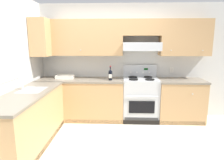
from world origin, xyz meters
TOP-DOWN VIEW (x-y plane):
  - ground_plane at (0.00, 0.00)m, footprint 7.04×7.04m
  - wall_back at (0.40, 1.53)m, footprint 4.68×0.57m
  - wall_left at (-1.59, 0.23)m, footprint 0.47×4.00m
  - counter_back_run at (0.14, 1.24)m, footprint 3.60×0.65m
  - counter_left_run at (-1.24, -0.00)m, footprint 0.63×1.91m
  - stove at (0.70, 1.25)m, footprint 0.76×0.62m
  - wine_bottle at (0.04, 1.14)m, footprint 0.08×0.08m
  - bowl at (-0.98, 1.31)m, footprint 0.39×0.22m

SIDE VIEW (x-z plane):
  - ground_plane at x=0.00m, z-range 0.00..0.00m
  - counter_back_run at x=0.14m, z-range 0.00..0.91m
  - counter_left_run at x=-1.24m, z-range -0.11..1.03m
  - stove at x=0.70m, z-range -0.12..1.08m
  - bowl at x=-0.98m, z-range 0.90..0.97m
  - wine_bottle at x=0.04m, z-range 0.88..1.19m
  - wall_left at x=-1.59m, z-range 0.07..2.62m
  - wall_back at x=0.40m, z-range 0.20..2.75m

